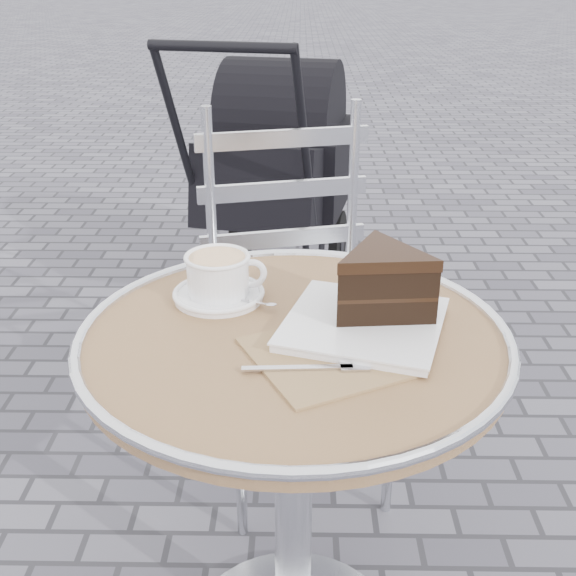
{
  "coord_description": "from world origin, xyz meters",
  "views": [
    {
      "loc": [
        0.01,
        -1.04,
        1.3
      ],
      "look_at": [
        -0.01,
        0.07,
        0.78
      ],
      "focal_mm": 45.0,
      "sensor_mm": 36.0,
      "label": 1
    }
  ],
  "objects_px": {
    "cappuccino_set": "(219,279)",
    "bistro_chair": "(290,257)",
    "baby_stroller": "(275,182)",
    "cake_plate_set": "(378,292)",
    "cafe_table": "(294,416)"
  },
  "relations": [
    {
      "from": "cappuccino_set",
      "to": "bistro_chair",
      "type": "bearing_deg",
      "value": 70.03
    },
    {
      "from": "cappuccino_set",
      "to": "cake_plate_set",
      "type": "distance_m",
      "value": 0.29
    },
    {
      "from": "baby_stroller",
      "to": "cappuccino_set",
      "type": "bearing_deg",
      "value": -80.18
    },
    {
      "from": "cappuccino_set",
      "to": "bistro_chair",
      "type": "xyz_separation_m",
      "value": [
        0.12,
        0.51,
        -0.17
      ]
    },
    {
      "from": "baby_stroller",
      "to": "cake_plate_set",
      "type": "bearing_deg",
      "value": -70.69
    },
    {
      "from": "cappuccino_set",
      "to": "bistro_chair",
      "type": "relative_size",
      "value": 0.19
    },
    {
      "from": "cafe_table",
      "to": "cake_plate_set",
      "type": "xyz_separation_m",
      "value": [
        0.14,
        0.03,
        0.23
      ]
    },
    {
      "from": "cafe_table",
      "to": "cappuccino_set",
      "type": "xyz_separation_m",
      "value": [
        -0.14,
        0.13,
        0.2
      ]
    },
    {
      "from": "cake_plate_set",
      "to": "bistro_chair",
      "type": "relative_size",
      "value": 0.4
    },
    {
      "from": "cake_plate_set",
      "to": "bistro_chair",
      "type": "distance_m",
      "value": 0.65
    },
    {
      "from": "cafe_table",
      "to": "baby_stroller",
      "type": "bearing_deg",
      "value": 92.96
    },
    {
      "from": "cappuccino_set",
      "to": "baby_stroller",
      "type": "distance_m",
      "value": 1.58
    },
    {
      "from": "cafe_table",
      "to": "bistro_chair",
      "type": "xyz_separation_m",
      "value": [
        -0.01,
        0.64,
        0.03
      ]
    },
    {
      "from": "cafe_table",
      "to": "baby_stroller",
      "type": "relative_size",
      "value": 0.67
    },
    {
      "from": "bistro_chair",
      "to": "cake_plate_set",
      "type": "bearing_deg",
      "value": -89.65
    }
  ]
}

